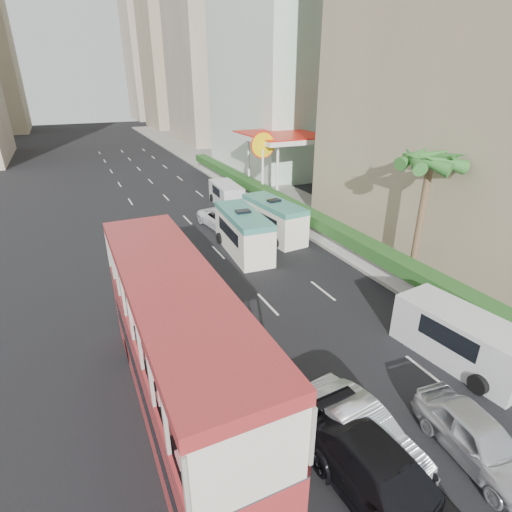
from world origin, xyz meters
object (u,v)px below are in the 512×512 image
car_silver_lane_a (358,448)px  palm_tree (420,221)px  car_black (383,504)px  panel_van_near (461,338)px  minibus_near (243,233)px  shell_station (281,164)px  minibus_far (274,219)px  double_decker_bus (178,350)px  van_asset (223,228)px  panel_van_far (226,194)px  car_silver_lane_b (473,456)px

car_silver_lane_a → palm_tree: size_ratio=0.67×
car_black → panel_van_near: bearing=23.4°
minibus_near → shell_station: 14.67m
car_black → minibus_far: 19.34m
double_decker_bus → car_silver_lane_a: double_decker_bus is taller
car_silver_lane_a → shell_station: size_ratio=0.54×
van_asset → minibus_near: (-0.40, -4.74, 1.30)m
van_asset → palm_tree: palm_tree is taller
car_silver_lane_a → minibus_near: 15.28m
minibus_far → panel_van_far: (-0.19, 8.52, -0.34)m
palm_tree → shell_station: bearing=83.4°
car_black → van_asset: car_black is taller
car_silver_lane_b → palm_tree: 11.80m
van_asset → shell_station: 11.25m
car_silver_lane_a → car_silver_lane_b: car_silver_lane_a is taller
van_asset → minibus_far: bearing=-58.6°
car_black → minibus_far: (6.23, 18.27, 1.25)m
panel_van_far → double_decker_bus: bearing=-111.3°
van_asset → shell_station: (8.51, 6.82, 2.75)m
minibus_far → minibus_near: bearing=-156.3°
panel_van_near → shell_station: shell_station is taller
panel_van_near → car_silver_lane_b: bearing=-140.6°
minibus_far → palm_tree: (3.73, -9.05, 2.13)m
minibus_far → panel_van_far: 8.53m
minibus_near → panel_van_near: 13.70m
minibus_far → panel_van_far: minibus_far is taller
minibus_near → panel_van_near: minibus_near is taller
double_decker_bus → shell_station: (16.00, 23.00, 0.22)m
panel_van_far → minibus_near: bearing=-102.1°
car_black → minibus_near: size_ratio=0.90×
car_silver_lane_b → panel_van_far: size_ratio=0.89×
van_asset → shell_station: bearing=30.7°
van_asset → panel_van_far: 5.97m
car_black → van_asset: 21.70m
double_decker_bus → car_black: double_decker_bus is taller
car_black → shell_station: shell_station is taller
car_silver_lane_b → car_black: (-3.37, -0.03, 0.00)m
van_asset → palm_tree: bearing=-70.7°
car_black → panel_van_near: (6.61, 3.36, 0.99)m
minibus_near → shell_station: size_ratio=0.73×
van_asset → minibus_far: (2.57, -3.12, 1.25)m
double_decker_bus → minibus_near: double_decker_bus is taller
palm_tree → shell_station: size_ratio=0.80×
double_decker_bus → van_asset: (7.49, 16.18, -2.53)m
car_silver_lane_a → shell_station: 29.12m
car_silver_lane_a → panel_van_near: bearing=7.2°
minibus_far → panel_van_far: bearing=86.4°
car_silver_lane_a → shell_station: (11.67, 26.54, 2.75)m
car_silver_lane_a → panel_van_near: panel_van_near is taller
car_silver_lane_a → panel_van_far: (5.55, 25.12, 0.91)m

